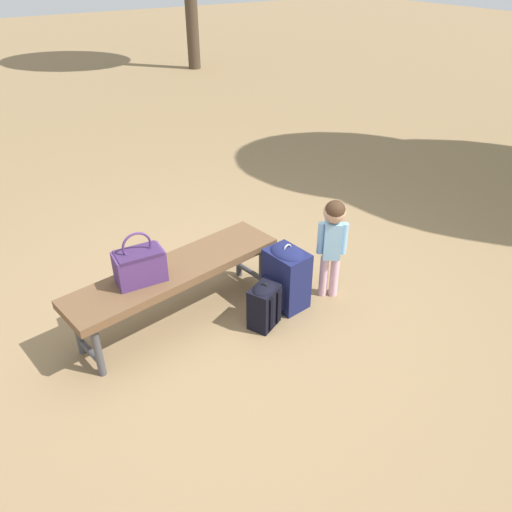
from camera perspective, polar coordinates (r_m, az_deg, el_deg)
name	(u,v)px	position (r m, az deg, el deg)	size (l,w,h in m)	color
ground_plane	(228,314)	(3.81, -3.18, -6.55)	(40.00, 40.00, 0.00)	#8C704C
park_bench	(176,274)	(3.58, -9.11, -2.03)	(1.64, 0.65, 0.45)	brown
handbag	(140,265)	(3.38, -13.06, -0.97)	(0.33, 0.20, 0.37)	#4C2D66
child_standing	(333,235)	(3.75, 8.69, 2.41)	(0.19, 0.17, 0.82)	#E5B2C6
backpack_large	(286,275)	(3.76, 3.46, -2.16)	(0.31, 0.34, 0.53)	#191E4C
backpack_small	(264,304)	(3.59, 0.91, -5.48)	(0.27, 0.24, 0.37)	black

